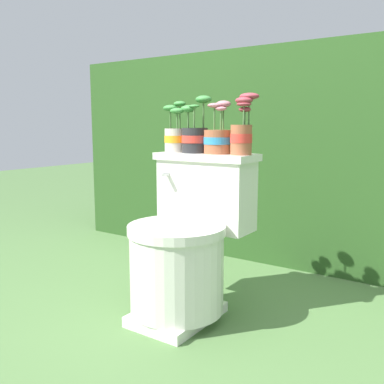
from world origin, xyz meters
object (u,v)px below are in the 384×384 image
at_px(potted_plant_midright, 242,131).
at_px(potted_plant_midleft, 195,135).
at_px(potted_plant_left, 176,135).
at_px(toilet, 186,246).
at_px(potted_plant_middle, 218,138).

bearing_deg(potted_plant_midright, potted_plant_midleft, 179.17).
relative_size(potted_plant_left, potted_plant_midleft, 0.92).
xyz_separation_m(potted_plant_midleft, potted_plant_midright, (0.23, -0.00, 0.02)).
height_order(toilet, potted_plant_middle, potted_plant_middle).
height_order(potted_plant_left, potted_plant_middle, potted_plant_left).
bearing_deg(potted_plant_left, potted_plant_middle, 1.19).
distance_m(potted_plant_midleft, potted_plant_middle, 0.12).
bearing_deg(potted_plant_middle, potted_plant_left, -178.81).
height_order(potted_plant_midleft, potted_plant_middle, potted_plant_midleft).
relative_size(potted_plant_midleft, potted_plant_middle, 1.12).
xyz_separation_m(potted_plant_left, potted_plant_middle, (0.22, 0.00, -0.01)).
distance_m(toilet, potted_plant_middle, 0.47).
xyz_separation_m(potted_plant_midleft, potted_plant_middle, (0.11, 0.00, -0.01)).
relative_size(potted_plant_middle, potted_plant_midright, 0.89).
bearing_deg(potted_plant_midleft, potted_plant_middle, 1.07).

